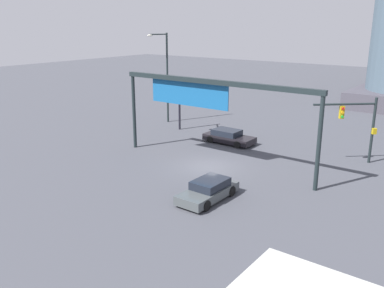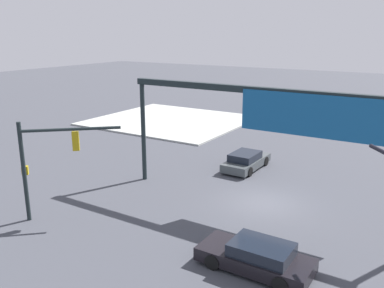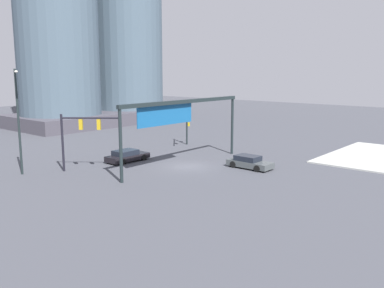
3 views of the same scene
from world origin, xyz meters
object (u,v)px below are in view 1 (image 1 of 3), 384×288
Objects in this scene: sedan_car_approaching at (208,190)px; sedan_car_waiting_far at (229,137)px; traffic_signal_opposite_side at (360,121)px; streetlamp_curved_arm at (165,72)px; traffic_signal_near_corner at (179,95)px.

sedan_car_approaching and sedan_car_waiting_far have the same top height.
traffic_signal_opposite_side is 20.69m from streetlamp_curved_arm.
traffic_signal_near_corner is 0.57× the size of streetlamp_curved_arm.
sedan_car_approaching is at bearing 71.42° from streetlamp_curved_arm.
traffic_signal_opposite_side is 1.16× the size of sedan_car_approaching.
sedan_car_waiting_far is at bearing -152.87° from sedan_car_approaching.
sedan_car_waiting_far is (5.66, -0.12, -3.20)m from traffic_signal_near_corner.
streetlamp_curved_arm is 21.42m from sedan_car_approaching.
sedan_car_waiting_far is at bearing -36.09° from traffic_signal_opposite_side.
traffic_signal_near_corner is at bearing 179.25° from sedan_car_waiting_far.
traffic_signal_opposite_side is at bearing 109.05° from streetlamp_curved_arm.
sedan_car_waiting_far is (-10.75, -1.11, -2.78)m from traffic_signal_opposite_side.
sedan_car_approaching is at bearing 6.08° from traffic_signal_near_corner.
traffic_signal_opposite_side is at bearing 54.82° from traffic_signal_near_corner.
traffic_signal_near_corner is 1.22× the size of sedan_car_approaching.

